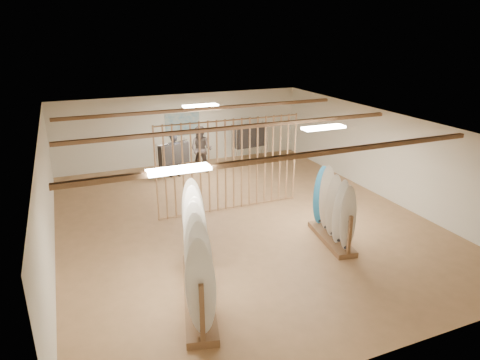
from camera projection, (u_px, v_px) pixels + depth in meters
name	position (u px, v px, depth m)	size (l,w,h in m)	color
floor	(240.00, 219.00, 12.45)	(12.00, 12.00, 0.00)	#AD8053
ceiling	(240.00, 124.00, 11.51)	(12.00, 12.00, 0.00)	#989490
wall_back	(183.00, 129.00, 17.19)	(12.00, 12.00, 0.00)	white
wall_front	(386.00, 286.00, 6.77)	(12.00, 12.00, 0.00)	white
wall_left	(46.00, 199.00, 10.16)	(12.00, 12.00, 0.00)	white
wall_right	(383.00, 154.00, 13.80)	(12.00, 12.00, 0.00)	white
ceiling_slats	(240.00, 127.00, 11.54)	(9.50, 6.12, 0.10)	brown
light_panels	(240.00, 126.00, 11.53)	(1.20, 0.35, 0.06)	white
bamboo_partition	(230.00, 165.00, 12.67)	(4.45, 0.05, 2.78)	tan
poster	(182.00, 124.00, 17.11)	(1.40, 0.03, 0.90)	teal
rack_left	(198.00, 267.00, 8.56)	(1.31, 3.07, 2.11)	brown
rack_right	(333.00, 219.00, 10.96)	(0.81, 2.01, 1.86)	brown
clothing_rack_a	(174.00, 154.00, 15.65)	(1.21, 0.75, 1.36)	silver
clothing_rack_b	(250.00, 136.00, 17.66)	(1.45, 0.51, 1.56)	silver
shopper_a	(174.00, 152.00, 15.66)	(0.68, 0.46, 1.87)	#27282F
shopper_b	(201.00, 147.00, 16.14)	(0.98, 0.76, 2.03)	#3E3430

